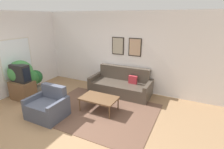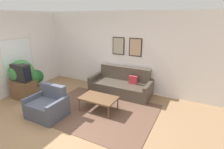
% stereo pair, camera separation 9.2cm
% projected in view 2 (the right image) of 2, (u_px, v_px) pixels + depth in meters
% --- Properties ---
extents(ground_plane, '(16.00, 16.00, 0.00)m').
position_uv_depth(ground_plane, '(55.00, 123.00, 4.33)').
color(ground_plane, '#997551').
extents(area_rug, '(3.09, 2.30, 0.01)m').
position_uv_depth(area_rug, '(98.00, 111.00, 4.88)').
color(area_rug, brown).
rests_on(area_rug, ground_plane).
extents(wall_back, '(8.00, 0.09, 2.70)m').
position_uv_depth(wall_back, '(109.00, 50.00, 6.30)').
color(wall_back, silver).
rests_on(wall_back, ground_plane).
extents(wall_left_window, '(0.08, 8.00, 2.70)m').
position_uv_depth(wall_left_window, '(5.00, 55.00, 5.52)').
color(wall_left_window, silver).
rests_on(wall_left_window, ground_plane).
extents(couch, '(2.04, 0.90, 0.88)m').
position_uv_depth(couch, '(121.00, 85.00, 5.94)').
color(couch, '#4C4238').
rests_on(couch, ground_plane).
extents(coffee_table, '(1.00, 0.62, 0.40)m').
position_uv_depth(coffee_table, '(98.00, 98.00, 4.83)').
color(coffee_table, brown).
rests_on(coffee_table, ground_plane).
extents(tv_stand, '(0.72, 0.48, 0.59)m').
position_uv_depth(tv_stand, '(24.00, 89.00, 5.59)').
color(tv_stand, brown).
rests_on(tv_stand, ground_plane).
extents(tv, '(0.60, 0.28, 0.54)m').
position_uv_depth(tv, '(21.00, 73.00, 5.41)').
color(tv, black).
rests_on(tv, tv_stand).
extents(armchair, '(0.92, 0.76, 0.80)m').
position_uv_depth(armchair, '(48.00, 106.00, 4.58)').
color(armchair, '#474C5B').
rests_on(armchair, ground_plane).
extents(potted_plant_tall, '(0.76, 0.76, 1.19)m').
position_uv_depth(potted_plant_tall, '(22.00, 73.00, 5.69)').
color(potted_plant_tall, '#383D42').
rests_on(potted_plant_tall, ground_plane).
extents(potted_plant_by_window, '(0.47, 0.47, 0.79)m').
position_uv_depth(potted_plant_by_window, '(37.00, 78.00, 6.02)').
color(potted_plant_by_window, slate).
rests_on(potted_plant_by_window, ground_plane).
extents(potted_plant_small, '(0.60, 0.60, 0.88)m').
position_uv_depth(potted_plant_small, '(30.00, 79.00, 5.78)').
color(potted_plant_small, slate).
rests_on(potted_plant_small, ground_plane).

